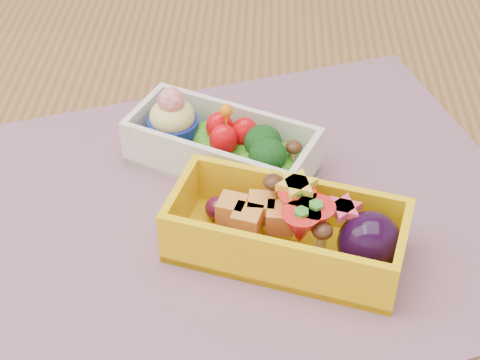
{
  "coord_description": "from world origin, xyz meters",
  "views": [
    {
      "loc": [
        0.01,
        -0.54,
        1.22
      ],
      "look_at": [
        -0.01,
        -0.03,
        0.79
      ],
      "focal_mm": 57.03,
      "sensor_mm": 36.0,
      "label": 1
    }
  ],
  "objects_px": {
    "table": "(255,263)",
    "bento_white": "(221,145)",
    "placemat": "(231,216)",
    "bento_yellow": "(292,230)"
  },
  "relations": [
    {
      "from": "bento_yellow",
      "to": "table",
      "type": "bearing_deg",
      "value": 125.49
    },
    {
      "from": "table",
      "to": "placemat",
      "type": "relative_size",
      "value": 2.26
    },
    {
      "from": "bento_white",
      "to": "bento_yellow",
      "type": "xyz_separation_m",
      "value": [
        0.07,
        -0.12,
        0.0
      ]
    },
    {
      "from": "placemat",
      "to": "table",
      "type": "bearing_deg",
      "value": 59.91
    },
    {
      "from": "bento_yellow",
      "to": "bento_white",
      "type": "bearing_deg",
      "value": 134.64
    },
    {
      "from": "table",
      "to": "placemat",
      "type": "height_order",
      "value": "placemat"
    },
    {
      "from": "placemat",
      "to": "bento_yellow",
      "type": "relative_size",
      "value": 2.52
    },
    {
      "from": "table",
      "to": "bento_yellow",
      "type": "relative_size",
      "value": 5.69
    },
    {
      "from": "table",
      "to": "placemat",
      "type": "distance_m",
      "value": 0.11
    },
    {
      "from": "table",
      "to": "bento_white",
      "type": "height_order",
      "value": "bento_white"
    }
  ]
}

